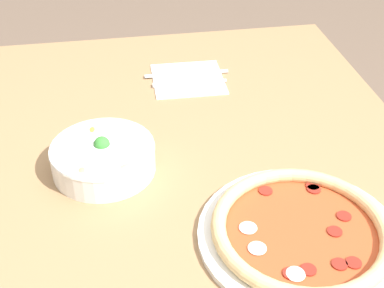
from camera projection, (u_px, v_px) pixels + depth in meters
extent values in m
cube|color=#99724C|center=(203.00, 184.00, 1.07)|extent=(1.36, 0.97, 0.03)
cylinder|color=olive|center=(287.00, 142.00, 1.84)|extent=(0.06, 0.06, 0.73)
cylinder|color=olive|center=(41.00, 167.00, 1.73)|extent=(0.06, 0.06, 0.73)
cylinder|color=white|center=(300.00, 236.00, 0.92)|extent=(0.36, 0.36, 0.01)
torus|color=#DBB77A|center=(301.00, 228.00, 0.91)|extent=(0.31, 0.31, 0.03)
cylinder|color=#B74723|center=(301.00, 232.00, 0.92)|extent=(0.28, 0.28, 0.01)
cylinder|color=maroon|center=(308.00, 270.00, 0.85)|extent=(0.03, 0.03, 0.00)
cylinder|color=maroon|center=(291.00, 273.00, 0.84)|extent=(0.03, 0.03, 0.00)
cylinder|color=maroon|center=(314.00, 189.00, 1.00)|extent=(0.03, 0.03, 0.00)
cylinder|color=maroon|center=(258.00, 249.00, 0.88)|extent=(0.03, 0.03, 0.00)
cylinder|color=maroon|center=(335.00, 231.00, 0.91)|extent=(0.03, 0.03, 0.00)
cylinder|color=maroon|center=(313.00, 186.00, 1.01)|extent=(0.03, 0.03, 0.00)
cylinder|color=maroon|center=(354.00, 263.00, 0.86)|extent=(0.03, 0.03, 0.00)
cylinder|color=maroon|center=(340.00, 264.00, 0.85)|extent=(0.03, 0.03, 0.00)
cylinder|color=maroon|center=(266.00, 191.00, 1.00)|extent=(0.03, 0.03, 0.00)
cylinder|color=maroon|center=(344.00, 216.00, 0.94)|extent=(0.03, 0.03, 0.00)
ellipsoid|color=silver|center=(257.00, 248.00, 0.88)|extent=(0.03, 0.03, 0.01)
ellipsoid|color=silver|center=(295.00, 274.00, 0.84)|extent=(0.03, 0.03, 0.01)
ellipsoid|color=silver|center=(248.00, 228.00, 0.92)|extent=(0.03, 0.03, 0.01)
cylinder|color=white|center=(103.00, 158.00, 1.06)|extent=(0.21, 0.21, 0.06)
torus|color=white|center=(102.00, 149.00, 1.05)|extent=(0.21, 0.21, 0.01)
ellipsoid|color=tan|center=(126.00, 169.00, 1.00)|extent=(0.03, 0.04, 0.02)
ellipsoid|color=tan|center=(132.00, 153.00, 1.05)|extent=(0.04, 0.04, 0.02)
ellipsoid|color=tan|center=(100.00, 170.00, 1.01)|extent=(0.03, 0.04, 0.02)
ellipsoid|color=#998466|center=(82.00, 173.00, 0.99)|extent=(0.03, 0.02, 0.02)
ellipsoid|color=tan|center=(110.00, 175.00, 0.99)|extent=(0.03, 0.04, 0.02)
ellipsoid|color=#998466|center=(68.00, 140.00, 1.08)|extent=(0.04, 0.03, 0.02)
ellipsoid|color=tan|center=(100.00, 159.00, 1.04)|extent=(0.03, 0.03, 0.02)
ellipsoid|color=tan|center=(114.00, 131.00, 1.11)|extent=(0.03, 0.04, 0.02)
sphere|color=#388433|center=(102.00, 144.00, 1.05)|extent=(0.03, 0.03, 0.03)
ellipsoid|color=yellow|center=(93.00, 133.00, 1.10)|extent=(0.04, 0.02, 0.02)
cube|color=white|center=(188.00, 79.00, 1.38)|extent=(0.18, 0.18, 0.00)
cube|color=silver|center=(201.00, 82.00, 1.36)|extent=(0.01, 0.13, 0.00)
cube|color=silver|center=(163.00, 83.00, 1.36)|extent=(0.00, 0.06, 0.00)
cube|color=silver|center=(164.00, 84.00, 1.35)|extent=(0.00, 0.06, 0.00)
cube|color=silver|center=(164.00, 85.00, 1.35)|extent=(0.00, 0.06, 0.00)
cube|color=silver|center=(164.00, 86.00, 1.35)|extent=(0.00, 0.06, 0.00)
cube|color=silver|center=(212.00, 72.00, 1.41)|extent=(0.01, 0.09, 0.01)
cube|color=silver|center=(170.00, 75.00, 1.39)|extent=(0.02, 0.13, 0.00)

